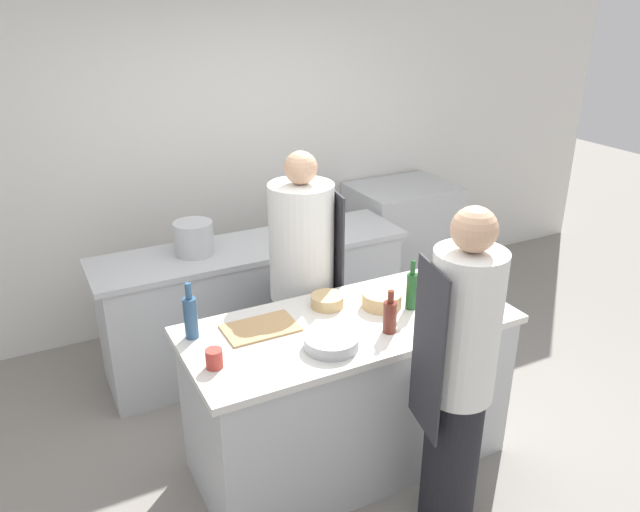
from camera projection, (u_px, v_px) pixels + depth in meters
ground_plane at (347, 457)px, 3.71m from camera, size 16.00×16.00×0.00m
wall_back at (216, 149)px, 4.90m from camera, size 8.00×0.06×2.80m
prep_counter at (348, 392)px, 3.53m from camera, size 1.80×0.79×0.92m
pass_counter at (255, 303)px, 4.53m from camera, size 2.22×0.58×0.92m
oven_range at (401, 239)px, 5.58m from camera, size 0.87×0.68×1.00m
chef_at_prep_near at (458, 379)px, 2.93m from camera, size 0.37×0.35×1.73m
chef_at_stove at (303, 286)px, 3.91m from camera, size 0.43×0.42×1.71m
bottle_olive_oil at (390, 316)px, 3.21m from camera, size 0.07×0.07×0.24m
bottle_vinegar at (191, 316)px, 3.15m from camera, size 0.07×0.07×0.31m
bottle_wine at (412, 290)px, 3.44m from camera, size 0.06×0.06×0.29m
bowl_mixing_large at (327, 301)px, 3.50m from camera, size 0.19×0.19×0.07m
bowl_prep_small at (331, 342)px, 3.10m from camera, size 0.28×0.28×0.06m
bowl_ceramic_blue at (469, 302)px, 3.47m from camera, size 0.27×0.27×0.08m
bowl_wooden_salad at (382, 300)px, 3.49m from camera, size 0.22×0.22×0.09m
cup at (214, 359)px, 2.93m from camera, size 0.08×0.08×0.09m
cutting_board at (261, 328)px, 3.27m from camera, size 0.38×0.25×0.01m
stockpot at (194, 238)px, 4.16m from camera, size 0.26×0.26×0.22m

